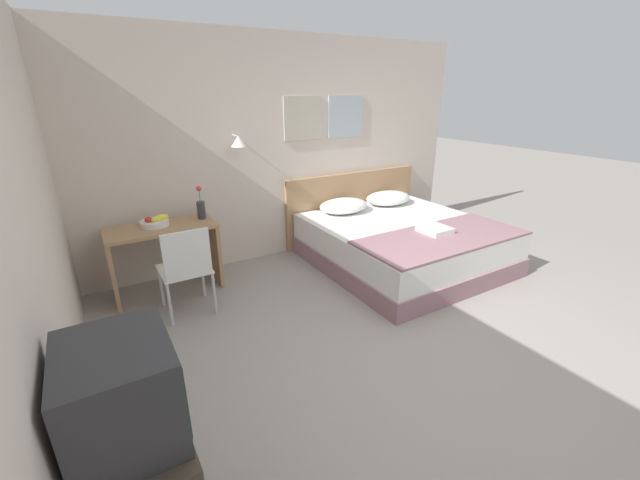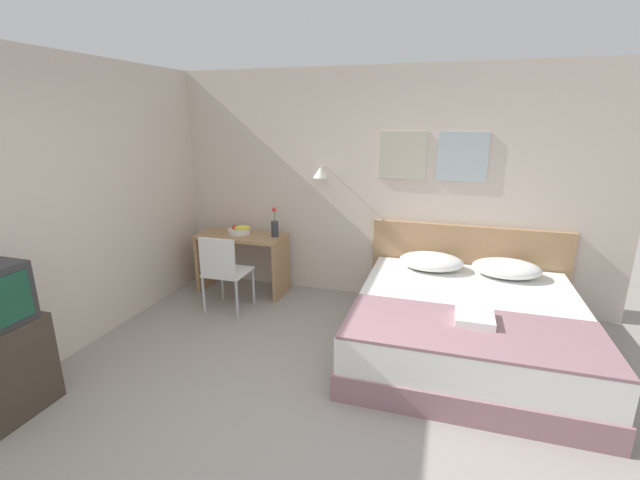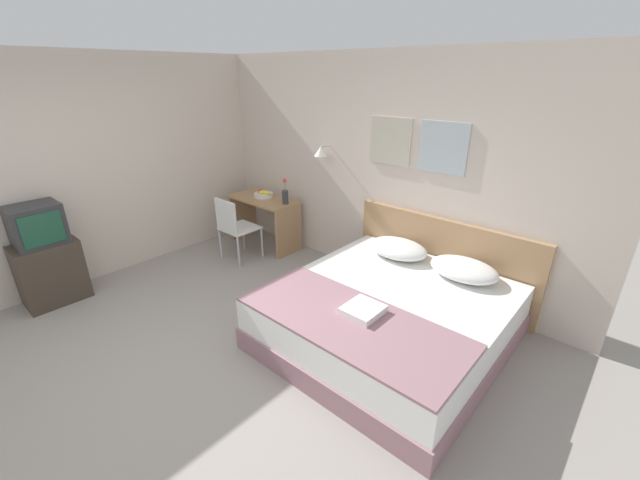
# 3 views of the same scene
# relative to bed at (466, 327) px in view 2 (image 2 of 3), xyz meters

# --- Properties ---
(ground_plane) EXTENTS (24.00, 24.00, 0.00)m
(ground_plane) POSITION_rel_bed_xyz_m (-1.13, -1.59, -0.26)
(ground_plane) COLOR gray
(wall_back) EXTENTS (5.46, 0.31, 2.65)m
(wall_back) POSITION_rel_bed_xyz_m (-1.12, 1.13, 1.07)
(wall_back) COLOR beige
(wall_back) RESTS_ON ground_plane
(bed) EXTENTS (1.99, 2.08, 0.53)m
(bed) POSITION_rel_bed_xyz_m (0.00, 0.00, 0.00)
(bed) COLOR gray
(bed) RESTS_ON ground_plane
(headboard) EXTENTS (2.11, 0.06, 0.96)m
(headboard) POSITION_rel_bed_xyz_m (0.00, 1.07, 0.22)
(headboard) COLOR #A87F56
(headboard) RESTS_ON ground_plane
(pillow_left) EXTENTS (0.67, 0.48, 0.18)m
(pillow_left) POSITION_rel_bed_xyz_m (-0.38, 0.75, 0.35)
(pillow_left) COLOR white
(pillow_left) RESTS_ON bed
(pillow_right) EXTENTS (0.67, 0.48, 0.18)m
(pillow_right) POSITION_rel_bed_xyz_m (0.38, 0.75, 0.35)
(pillow_right) COLOR white
(pillow_right) RESTS_ON bed
(throw_blanket) EXTENTS (1.93, 0.83, 0.02)m
(throw_blanket) POSITION_rel_bed_xyz_m (0.00, -0.60, 0.28)
(throw_blanket) COLOR gray
(throw_blanket) RESTS_ON bed
(folded_towel_near_foot) EXTENTS (0.29, 0.32, 0.06)m
(folded_towel_near_foot) POSITION_rel_bed_xyz_m (0.02, -0.46, 0.32)
(folded_towel_near_foot) COLOR white
(folded_towel_near_foot) RESTS_ON throw_blanket
(desk) EXTENTS (1.06, 0.51, 0.73)m
(desk) POSITION_rel_bed_xyz_m (-2.63, 0.75, 0.24)
(desk) COLOR #A87F56
(desk) RESTS_ON ground_plane
(desk_chair) EXTENTS (0.45, 0.45, 0.88)m
(desk_chair) POSITION_rel_bed_xyz_m (-2.55, 0.13, 0.26)
(desk_chair) COLOR white
(desk_chair) RESTS_ON ground_plane
(fruit_bowl) EXTENTS (0.29, 0.28, 0.11)m
(fruit_bowl) POSITION_rel_bed_xyz_m (-2.67, 0.79, 0.51)
(fruit_bowl) COLOR silver
(fruit_bowl) RESTS_ON desk
(flower_vase) EXTENTS (0.09, 0.09, 0.36)m
(flower_vase) POSITION_rel_bed_xyz_m (-2.20, 0.78, 0.59)
(flower_vase) COLOR #333338
(flower_vase) RESTS_ON desk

